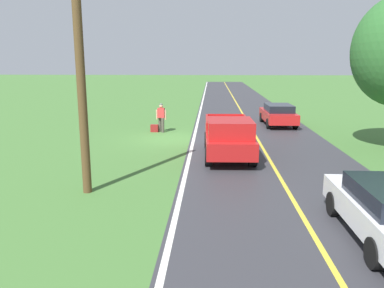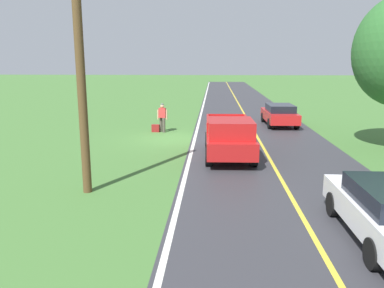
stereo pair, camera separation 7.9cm
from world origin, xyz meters
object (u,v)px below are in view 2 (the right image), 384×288
(sedan_near_oncoming, at_px, (280,114))
(hitchhiker_walking, at_px, (162,116))
(suitcase_carried, at_px, (156,128))
(utility_pole_roadside, at_px, (80,60))
(pickup_truck_passing, at_px, (229,136))

(sedan_near_oncoming, bearing_deg, hitchhiker_walking, 20.91)
(suitcase_carried, bearing_deg, utility_pole_roadside, 1.38)
(hitchhiker_walking, relative_size, suitcase_carried, 3.80)
(pickup_truck_passing, bearing_deg, hitchhiker_walking, -58.21)
(utility_pole_roadside, bearing_deg, hitchhiker_walking, -95.29)
(hitchhiker_walking, bearing_deg, suitcase_carried, 6.37)
(utility_pole_roadside, bearing_deg, pickup_truck_passing, -134.44)
(pickup_truck_passing, bearing_deg, suitcase_carried, -55.20)
(hitchhiker_walking, distance_m, suitcase_carried, 0.86)
(hitchhiker_walking, xyz_separation_m, suitcase_carried, (0.43, 0.05, -0.75))
(sedan_near_oncoming, height_order, utility_pole_roadside, utility_pole_roadside)
(suitcase_carried, height_order, utility_pole_roadside, utility_pole_roadside)
(pickup_truck_passing, relative_size, sedan_near_oncoming, 1.23)
(hitchhiker_walking, xyz_separation_m, sedan_near_oncoming, (-7.44, -2.84, -0.23))
(hitchhiker_walking, bearing_deg, utility_pole_roadside, 84.71)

